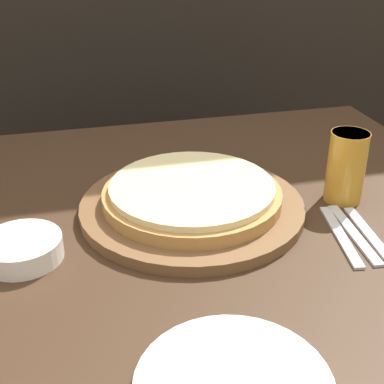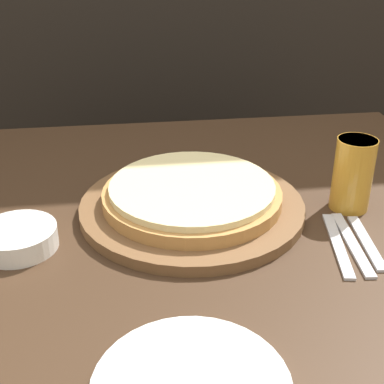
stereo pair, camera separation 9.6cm
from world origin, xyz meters
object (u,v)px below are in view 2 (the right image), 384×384
at_px(beer_glass, 353,171).
at_px(dinner_knife, 352,243).
at_px(side_bowl, 18,238).
at_px(pizza_on_board, 192,200).
at_px(spoon, 366,242).
at_px(fork, 338,244).

bearing_deg(beer_glass, dinner_knife, -109.29).
xyz_separation_m(beer_glass, side_bowl, (-0.59, -0.06, -0.06)).
distance_m(pizza_on_board, beer_glass, 0.30).
xyz_separation_m(dinner_knife, spoon, (0.02, 0.00, 0.00)).
xyz_separation_m(fork, dinner_knife, (0.02, 0.00, 0.00)).
bearing_deg(spoon, side_bowl, 173.53).
relative_size(fork, dinner_knife, 1.00).
distance_m(side_bowl, dinner_knife, 0.55).
height_order(beer_glass, dinner_knife, beer_glass).
relative_size(beer_glass, fork, 0.71).
xyz_separation_m(pizza_on_board, side_bowl, (-0.30, -0.08, -0.01)).
bearing_deg(fork, pizza_on_board, 146.63).
bearing_deg(spoon, pizza_on_board, 151.73).
bearing_deg(spoon, fork, 180.00).
bearing_deg(pizza_on_board, side_bowl, -164.54).
distance_m(beer_glass, dinner_knife, 0.15).
distance_m(side_bowl, spoon, 0.57).
xyz_separation_m(beer_glass, spoon, (-0.02, -0.12, -0.07)).
relative_size(dinner_knife, spoon, 1.17).
bearing_deg(dinner_knife, beer_glass, 70.71).
distance_m(dinner_knife, spoon, 0.02).
relative_size(pizza_on_board, side_bowl, 3.21).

